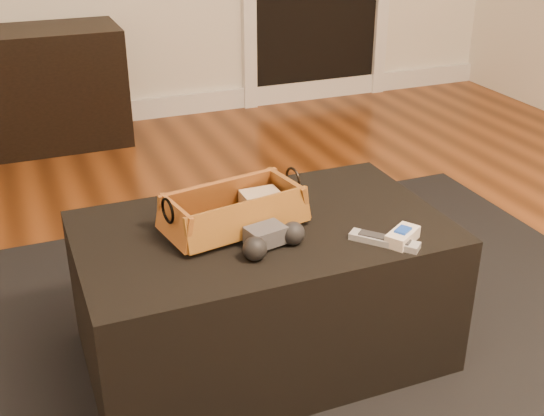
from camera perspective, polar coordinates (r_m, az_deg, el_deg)
name	(u,v)px	position (r m, az deg, el deg)	size (l,w,h in m)	color
baseboard	(112,113)	(4.10, -13.22, 7.77)	(5.00, 0.04, 0.12)	white
area_rug	(270,362)	(2.05, -0.21, -12.78)	(2.60, 2.00, 0.01)	black
ottoman	(263,291)	(1.96, -0.77, -6.99)	(1.00, 0.60, 0.42)	black
tv_remote	(231,223)	(1.82, -3.49, -1.28)	(0.20, 0.04, 0.02)	black
cloth_bundle	(260,201)	(1.90, -0.98, 0.58)	(0.11, 0.07, 0.06)	tan
wicker_basket	(234,212)	(1.83, -3.20, -0.38)	(0.41, 0.26, 0.13)	brown
game_controller	(271,239)	(1.73, -0.09, -2.57)	(0.20, 0.13, 0.06)	#434347
silver_remote	(384,240)	(1.78, 9.38, -2.70)	(0.15, 0.16, 0.02)	#B8BBC0
cream_gadget	(402,236)	(1.80, 10.86, -2.34)	(0.12, 0.10, 0.04)	silver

